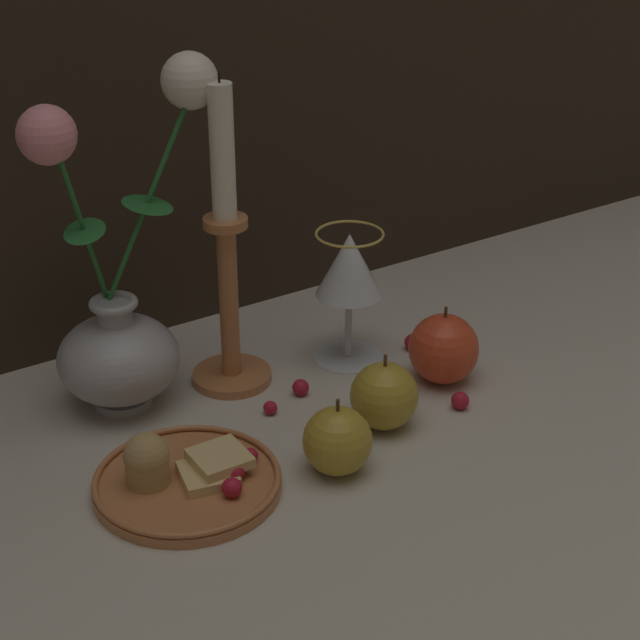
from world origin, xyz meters
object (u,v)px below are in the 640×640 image
at_px(wine_glass, 349,271).
at_px(apple_near_glass, 444,349).
at_px(candlestick, 227,270).
at_px(apple_at_table_edge, 337,441).
at_px(apple_beside_vase, 384,396).
at_px(plate_with_pastries, 183,477).
at_px(vase, 119,311).

height_order(wine_glass, apple_near_glass, wine_glass).
distance_m(candlestick, apple_at_table_edge, 0.23).
relative_size(apple_beside_vase, apple_at_table_edge, 1.04).
bearing_deg(apple_at_table_edge, wine_glass, 52.82).
height_order(candlestick, apple_beside_vase, candlestick).
xyz_separation_m(plate_with_pastries, wine_glass, (0.27, 0.12, 0.09)).
bearing_deg(apple_near_glass, wine_glass, 120.82).
xyz_separation_m(wine_glass, apple_beside_vase, (-0.05, -0.14, -0.07)).
relative_size(candlestick, apple_beside_vase, 4.15).
height_order(vase, candlestick, vase).
bearing_deg(apple_near_glass, apple_at_table_edge, -157.67).
bearing_deg(apple_beside_vase, wine_glass, 69.87).
distance_m(wine_glass, candlestick, 0.14).
height_order(wine_glass, apple_beside_vase, wine_glass).
height_order(apple_near_glass, apple_at_table_edge, apple_near_glass).
bearing_deg(vase, candlestick, -11.13).
xyz_separation_m(apple_beside_vase, apple_near_glass, (0.11, 0.04, 0.00)).
relative_size(apple_near_glass, apple_at_table_edge, 1.13).
bearing_deg(plate_with_pastries, apple_at_table_edge, -21.18).
xyz_separation_m(vase, wine_glass, (0.25, -0.05, 0.00)).
distance_m(candlestick, apple_near_glass, 0.25).
bearing_deg(apple_at_table_edge, plate_with_pastries, 158.82).
distance_m(wine_glass, apple_at_table_edge, 0.23).
distance_m(candlestick, apple_beside_vase, 0.21).
height_order(candlestick, apple_at_table_edge, candlestick).
bearing_deg(wine_glass, candlestick, 168.41).
bearing_deg(wine_glass, vase, 168.62).
xyz_separation_m(wine_glass, apple_at_table_edge, (-0.13, -0.18, -0.08)).
height_order(vase, wine_glass, vase).
distance_m(vase, candlestick, 0.12).
relative_size(plate_with_pastries, apple_at_table_edge, 2.23).
relative_size(vase, candlestick, 1.05).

